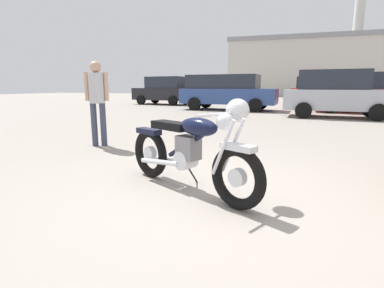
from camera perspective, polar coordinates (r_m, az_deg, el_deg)
ground_plane at (r=3.24m, az=4.55°, el=-10.33°), size 80.00×80.00×0.00m
vintage_motorcycle at (r=3.28m, az=-0.01°, el=-1.02°), size 1.90×1.04×1.07m
bystander at (r=6.09m, az=-18.07°, el=9.10°), size 0.43×0.30×1.66m
white_estate_far at (r=15.34m, az=29.57°, el=8.79°), size 3.96×1.95×1.78m
silver_sedan_mid at (r=15.01m, az=6.75°, el=10.22°), size 4.77×2.12×1.74m
blue_hatchback_right at (r=12.51m, az=26.38°, el=8.85°), size 3.97×1.96×1.78m
dark_sedan_left at (r=19.06m, az=25.84°, el=9.40°), size 4.92×2.51×1.74m
red_hatchback_near at (r=19.44m, az=-5.42°, el=10.40°), size 4.07×2.18×1.78m
industrial_building at (r=39.90m, az=22.23°, el=13.69°), size 19.48×9.58×12.86m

